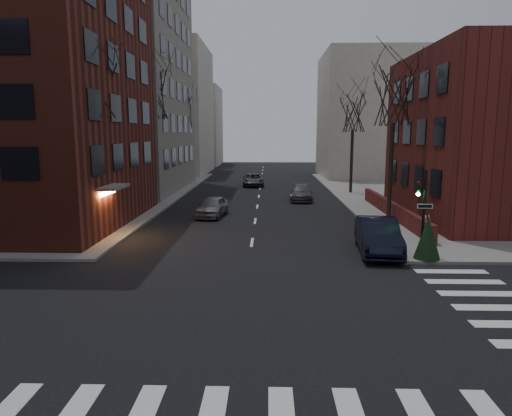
{
  "coord_description": "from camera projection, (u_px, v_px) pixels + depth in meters",
  "views": [
    {
      "loc": [
        0.85,
        -11.79,
        5.79
      ],
      "look_at": [
        0.24,
        11.2,
        2.0
      ],
      "focal_mm": 32.0,
      "sensor_mm": 36.0,
      "label": 1
    }
  ],
  "objects": [
    {
      "name": "streetlamp_far",
      "position": [
        191.0,
        146.0,
        53.55
      ],
      "size": [
        0.36,
        0.36,
        6.28
      ],
      "color": "black",
      "rests_on": "sidewalk_far_left"
    },
    {
      "name": "building_left_brick",
      "position": [
        1.0,
        80.0,
        27.81
      ],
      "size": [
        15.0,
        15.0,
        18.0
      ],
      "primitive_type": "cube",
      "color": "maroon",
      "rests_on": "ground"
    },
    {
      "name": "tree_left_b",
      "position": [
        150.0,
        94.0,
        37.02
      ],
      "size": [
        4.4,
        4.4,
        10.8
      ],
      "color": "#2D231C",
      "rests_on": "sidewalk_far_left"
    },
    {
      "name": "ground",
      "position": [
        237.0,
        345.0,
        12.59
      ],
      "size": [
        160.0,
        160.0,
        0.0
      ],
      "primitive_type": "plane",
      "color": "black",
      "rests_on": "ground"
    },
    {
      "name": "tree_left_a",
      "position": [
        95.0,
        84.0,
        25.26
      ],
      "size": [
        4.18,
        4.18,
        10.26
      ],
      "color": "#2D231C",
      "rests_on": "sidewalk_far_left"
    },
    {
      "name": "building_distant_lb",
      "position": [
        192.0,
        126.0,
        82.81
      ],
      "size": [
        10.0,
        12.0,
        14.0
      ],
      "primitive_type": "cube",
      "color": "beige",
      "rests_on": "ground"
    },
    {
      "name": "car_lane_gray",
      "position": [
        301.0,
        193.0,
        39.54
      ],
      "size": [
        2.26,
        4.78,
        1.35
      ],
      "primitive_type": "imported",
      "rotation": [
        0.0,
        0.0,
        -0.08
      ],
      "color": "#46464C",
      "rests_on": "ground"
    },
    {
      "name": "parked_sedan",
      "position": [
        378.0,
        236.0,
        22.16
      ],
      "size": [
        2.24,
        5.3,
        1.7
      ],
      "primitive_type": "imported",
      "rotation": [
        0.0,
        0.0,
        -0.09
      ],
      "color": "black",
      "rests_on": "ground"
    },
    {
      "name": "car_lane_far",
      "position": [
        253.0,
        180.0,
        50.39
      ],
      "size": [
        2.47,
        4.98,
        1.36
      ],
      "primitive_type": "imported",
      "rotation": [
        0.0,
        0.0,
        0.05
      ],
      "color": "#3F3F44",
      "rests_on": "ground"
    },
    {
      "name": "building_left_tan",
      "position": [
        85.0,
        48.0,
        44.3
      ],
      "size": [
        18.0,
        18.0,
        28.0
      ],
      "primitive_type": "cube",
      "color": "gray",
      "rests_on": "ground"
    },
    {
      "name": "car_lane_silver",
      "position": [
        212.0,
        207.0,
        31.87
      ],
      "size": [
        2.21,
        4.33,
        1.41
      ],
      "primitive_type": "imported",
      "rotation": [
        0.0,
        0.0,
        -0.14
      ],
      "color": "gray",
      "rests_on": "ground"
    },
    {
      "name": "low_wall_right",
      "position": [
        392.0,
        210.0,
        30.99
      ],
      "size": [
        0.35,
        16.0,
        1.0
      ],
      "primitive_type": "cube",
      "color": "maroon",
      "rests_on": "sidewalk_far_right"
    },
    {
      "name": "streetlamp_near",
      "position": [
        146.0,
        154.0,
        33.82
      ],
      "size": [
        0.36,
        0.36,
        6.28
      ],
      "color": "black",
      "rests_on": "sidewalk_far_left"
    },
    {
      "name": "evergreen_shrub",
      "position": [
        428.0,
        238.0,
        20.58
      ],
      "size": [
        1.38,
        1.38,
        1.94
      ],
      "primitive_type": "cone",
      "rotation": [
        0.0,
        0.0,
        0.2
      ],
      "color": "black",
      "rests_on": "sidewalk_far_right"
    },
    {
      "name": "tree_left_c",
      "position": [
        182.0,
        113.0,
        50.97
      ],
      "size": [
        3.96,
        3.96,
        9.72
      ],
      "color": "#2D231C",
      "rests_on": "sidewalk_far_left"
    },
    {
      "name": "tree_right_b",
      "position": [
        353.0,
        114.0,
        42.69
      ],
      "size": [
        3.74,
        3.74,
        9.18
      ],
      "color": "#2D231C",
      "rests_on": "sidewalk_far_right"
    },
    {
      "name": "building_right_brick",
      "position": [
        506.0,
        137.0,
        30.01
      ],
      "size": [
        12.0,
        14.0,
        11.0
      ],
      "primitive_type": "cube",
      "color": "maroon",
      "rests_on": "ground"
    },
    {
      "name": "sandwich_board",
      "position": [
        427.0,
        224.0,
        26.04
      ],
      "size": [
        0.58,
        0.71,
        1.0
      ],
      "primitive_type": "cube",
      "rotation": [
        0.0,
        0.0,
        -0.25
      ],
      "color": "white",
      "rests_on": "sidewalk_far_right"
    },
    {
      "name": "building_distant_la",
      "position": [
        159.0,
        110.0,
        65.77
      ],
      "size": [
        14.0,
        16.0,
        18.0
      ],
      "primitive_type": "cube",
      "color": "beige",
      "rests_on": "ground"
    },
    {
      "name": "building_distant_ra",
      "position": [
        375.0,
        116.0,
        60.22
      ],
      "size": [
        14.0,
        14.0,
        16.0
      ],
      "primitive_type": "cube",
      "color": "beige",
      "rests_on": "ground"
    },
    {
      "name": "tree_right_a",
      "position": [
        394.0,
        97.0,
        28.81
      ],
      "size": [
        3.96,
        3.96,
        9.72
      ],
      "color": "#2D231C",
      "rests_on": "sidewalk_far_right"
    },
    {
      "name": "traffic_signal",
      "position": [
        422.0,
        218.0,
        20.95
      ],
      "size": [
        0.76,
        0.44,
        4.0
      ],
      "color": "black",
      "rests_on": "sidewalk_far_right"
    }
  ]
}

